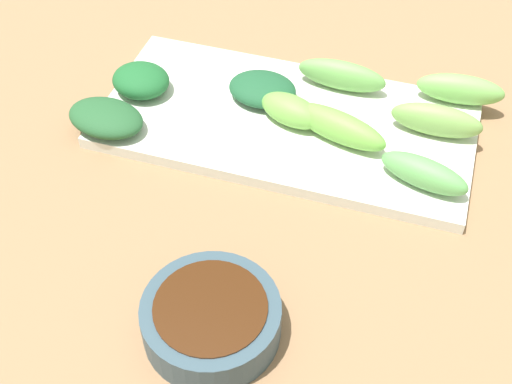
% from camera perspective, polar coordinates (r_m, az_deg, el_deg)
% --- Properties ---
extents(tabletop, '(2.10, 2.10, 0.02)m').
position_cam_1_polar(tabletop, '(0.60, -0.63, -2.62)').
color(tabletop, '#8E6A49').
rests_on(tabletop, ground).
extents(sauce_bowl, '(0.10, 0.10, 0.03)m').
position_cam_1_polar(sauce_bowl, '(0.51, -3.71, -10.31)').
color(sauce_bowl, '#354B57').
rests_on(sauce_bowl, tabletop).
extents(serving_plate, '(0.17, 0.36, 0.01)m').
position_cam_1_polar(serving_plate, '(0.67, 2.80, 5.72)').
color(serving_plate, silver).
rests_on(serving_plate, tabletop).
extents(broccoli_stalk_0, '(0.03, 0.09, 0.03)m').
position_cam_1_polar(broccoli_stalk_0, '(0.71, 16.49, 8.12)').
color(broccoli_stalk_0, '#76BA58').
rests_on(broccoli_stalk_0, serving_plate).
extents(broccoli_leafy_1, '(0.06, 0.08, 0.02)m').
position_cam_1_polar(broccoli_leafy_1, '(0.67, -12.27, 5.99)').
color(broccoli_leafy_1, '#24552D').
rests_on(broccoli_leafy_1, serving_plate).
extents(broccoli_stalk_2, '(0.03, 0.09, 0.03)m').
position_cam_1_polar(broccoli_stalk_2, '(0.70, 7.08, 9.52)').
color(broccoli_stalk_2, '#6CAB54').
rests_on(broccoli_stalk_2, serving_plate).
extents(broccoli_stalk_3, '(0.03, 0.08, 0.03)m').
position_cam_1_polar(broccoli_stalk_3, '(0.66, 14.66, 5.74)').
color(broccoli_stalk_3, '#7AAA53').
rests_on(broccoli_stalk_3, serving_plate).
extents(broccoli_leafy_4, '(0.06, 0.07, 0.02)m').
position_cam_1_polar(broccoli_leafy_4, '(0.69, 0.53, 8.49)').
color(broccoli_leafy_4, '#1D5230').
rests_on(broccoli_leafy_4, serving_plate).
extents(broccoli_stalk_5, '(0.05, 0.10, 0.03)m').
position_cam_1_polar(broccoli_stalk_5, '(0.64, 6.76, 5.39)').
color(broccoli_stalk_5, '#6FB745').
rests_on(broccoli_stalk_5, serving_plate).
extents(broccoli_stalk_6, '(0.05, 0.08, 0.03)m').
position_cam_1_polar(broccoli_stalk_6, '(0.61, 13.69, 1.51)').
color(broccoli_stalk_6, '#5EA756').
rests_on(broccoli_stalk_6, serving_plate).
extents(broccoli_leafy_7, '(0.06, 0.07, 0.03)m').
position_cam_1_polar(broccoli_leafy_7, '(0.70, -9.47, 9.07)').
color(broccoli_leafy_7, '#1D5D2C').
rests_on(broccoli_leafy_7, serving_plate).
extents(broccoli_stalk_8, '(0.05, 0.07, 0.03)m').
position_cam_1_polar(broccoli_stalk_8, '(0.66, 2.91, 6.73)').
color(broccoli_stalk_8, '#6FB547').
rests_on(broccoli_stalk_8, serving_plate).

